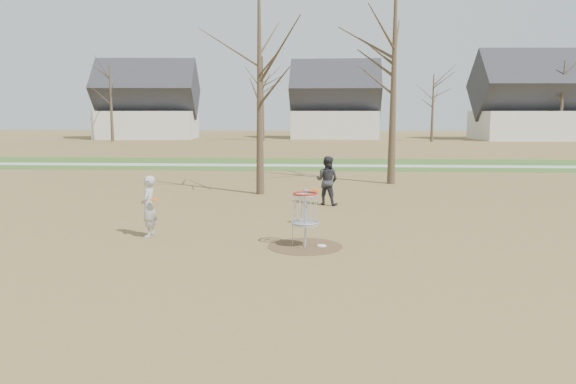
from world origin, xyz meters
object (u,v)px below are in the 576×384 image
Objects in this scene: player_throwing at (327,181)px; disc_golf_basket at (305,209)px; disc_grounded at (322,246)px; player_standing at (149,206)px.

player_throwing is 1.25× the size of disc_golf_basket.
disc_grounded is (-0.18, -6.06, -0.82)m from player_throwing.
disc_golf_basket reaches higher than disc_grounded.
player_throwing is at bearing 137.11° from player_standing.
player_standing is 4.59m from disc_grounded.
player_standing is at bearing 168.54° from disc_golf_basket.
disc_grounded is 0.16× the size of disc_golf_basket.
player_throwing is (4.63, 5.25, 0.05)m from player_standing.
player_standing is 7.00m from player_throwing.
disc_grounded is at bearing 110.46° from player_throwing.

